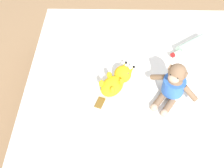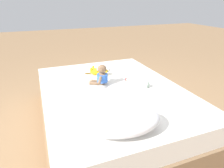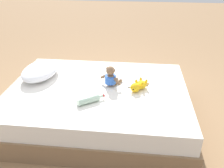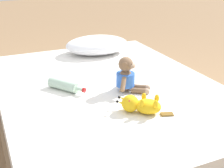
{
  "view_description": "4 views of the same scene",
  "coord_description": "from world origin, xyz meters",
  "px_view_note": "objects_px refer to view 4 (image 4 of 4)",
  "views": [
    {
      "loc": [
        0.95,
        -0.45,
        1.61
      ],
      "look_at": [
        0.04,
        -0.47,
        0.49
      ],
      "focal_mm": 41.92,
      "sensor_mm": 36.0,
      "label": 1
    },
    {
      "loc": [
        0.7,
        1.82,
        1.32
      ],
      "look_at": [
        0.0,
        0.0,
        0.48
      ],
      "focal_mm": 31.58,
      "sensor_mm": 36.0,
      "label": 2
    },
    {
      "loc": [
        -2.26,
        -0.41,
        1.72
      ],
      "look_at": [
        -0.05,
        -0.16,
        0.51
      ],
      "focal_mm": 38.53,
      "sensor_mm": 36.0,
      "label": 3
    },
    {
      "loc": [
        -0.77,
        -1.79,
        1.26
      ],
      "look_at": [
        -0.05,
        -0.18,
        0.51
      ],
      "focal_mm": 48.57,
      "sensor_mm": 36.0,
      "label": 4
    }
  ],
  "objects_px": {
    "plush_yellow_creature": "(140,105)",
    "glass_bottle": "(64,85)",
    "bed": "(109,112)",
    "pillow": "(97,45)",
    "plush_monkey": "(127,77)"
  },
  "relations": [
    {
      "from": "plush_yellow_creature",
      "to": "glass_bottle",
      "type": "distance_m",
      "value": 0.57
    },
    {
      "from": "bed",
      "to": "glass_bottle",
      "type": "height_order",
      "value": "glass_bottle"
    },
    {
      "from": "pillow",
      "to": "glass_bottle",
      "type": "relative_size",
      "value": 2.34
    },
    {
      "from": "bed",
      "to": "plush_yellow_creature",
      "type": "height_order",
      "value": "plush_yellow_creature"
    },
    {
      "from": "bed",
      "to": "pillow",
      "type": "height_order",
      "value": "pillow"
    },
    {
      "from": "bed",
      "to": "glass_bottle",
      "type": "bearing_deg",
      "value": 173.27
    },
    {
      "from": "bed",
      "to": "glass_bottle",
      "type": "xyz_separation_m",
      "value": [
        -0.31,
        0.04,
        0.25
      ]
    },
    {
      "from": "bed",
      "to": "pillow",
      "type": "bearing_deg",
      "value": 74.81
    },
    {
      "from": "plush_monkey",
      "to": "plush_yellow_creature",
      "type": "xyz_separation_m",
      "value": [
        -0.06,
        -0.3,
        -0.05
      ]
    },
    {
      "from": "plush_monkey",
      "to": "plush_yellow_creature",
      "type": "distance_m",
      "value": 0.31
    },
    {
      "from": "pillow",
      "to": "glass_bottle",
      "type": "xyz_separation_m",
      "value": [
        -0.5,
        -0.68,
        -0.05
      ]
    },
    {
      "from": "plush_monkey",
      "to": "plush_yellow_creature",
      "type": "bearing_deg",
      "value": -102.08
    },
    {
      "from": "pillow",
      "to": "plush_monkey",
      "type": "xyz_separation_m",
      "value": [
        -0.12,
        -0.85,
        0.02
      ]
    },
    {
      "from": "plush_yellow_creature",
      "to": "pillow",
      "type": "bearing_deg",
      "value": 80.91
    },
    {
      "from": "pillow",
      "to": "plush_yellow_creature",
      "type": "bearing_deg",
      "value": -99.09
    }
  ]
}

